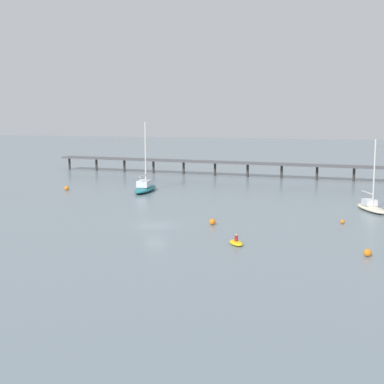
% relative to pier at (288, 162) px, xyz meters
% --- Properties ---
extents(ground_plane, '(400.00, 400.00, 0.00)m').
position_rel_pier_xyz_m(ground_plane, '(-11.75, -50.66, -3.30)').
color(ground_plane, slate).
extents(pier, '(79.49, 11.92, 6.01)m').
position_rel_pier_xyz_m(pier, '(0.00, 0.00, 0.00)').
color(pier, '#4C4C51').
rests_on(pier, ground_plane).
extents(sailboat_cream, '(4.93, 7.79, 9.93)m').
position_rel_pier_xyz_m(sailboat_cream, '(14.14, -33.94, -2.67)').
color(sailboat_cream, beige).
rests_on(sailboat_cream, ground_plane).
extents(sailboat_teal, '(3.06, 9.43, 11.72)m').
position_rel_pier_xyz_m(sailboat_teal, '(-22.05, -24.24, -2.51)').
color(sailboat_teal, '#1E727A').
rests_on(sailboat_teal, ground_plane).
extents(dinghy_yellow, '(2.29, 2.97, 1.14)m').
position_rel_pier_xyz_m(dinghy_yellow, '(-0.68, -57.86, -3.09)').
color(dinghy_yellow, yellow).
rests_on(dinghy_yellow, ground_plane).
extents(mooring_buoy_near, '(0.78, 0.78, 0.78)m').
position_rel_pier_xyz_m(mooring_buoy_near, '(12.38, -59.75, -2.91)').
color(mooring_buoy_near, orange).
rests_on(mooring_buoy_near, ground_plane).
extents(mooring_buoy_inner, '(0.54, 0.54, 0.54)m').
position_rel_pier_xyz_m(mooring_buoy_inner, '(10.21, -44.14, -3.03)').
color(mooring_buoy_inner, orange).
rests_on(mooring_buoy_inner, ground_plane).
extents(mooring_buoy_far, '(0.79, 0.79, 0.79)m').
position_rel_pier_xyz_m(mooring_buoy_far, '(-35.62, -26.09, -2.90)').
color(mooring_buoy_far, orange).
rests_on(mooring_buoy_far, ground_plane).
extents(mooring_buoy_outer, '(0.79, 0.79, 0.79)m').
position_rel_pier_xyz_m(mooring_buoy_outer, '(-5.17, -48.69, -2.90)').
color(mooring_buoy_outer, orange).
rests_on(mooring_buoy_outer, ground_plane).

